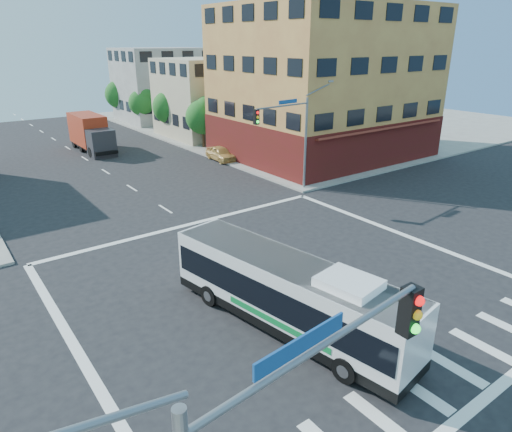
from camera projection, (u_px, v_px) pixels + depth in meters
ground at (286, 285)px, 21.67m from camera, size 120.00×120.00×0.00m
sidewalk_ne at (316, 119)px, 67.33m from camera, size 50.00×50.00×0.15m
corner_building_ne at (323, 95)px, 44.51m from camera, size 18.10×15.44×14.00m
building_east_near at (215, 97)px, 55.00m from camera, size 12.06×10.06×9.00m
building_east_far at (163, 85)px, 65.36m from camera, size 12.06×10.06×10.00m
signal_mast_ne at (290, 128)px, 32.89m from camera, size 7.91×1.13×8.07m
street_tree_a at (204, 115)px, 47.97m from camera, size 3.60×3.60×5.53m
street_tree_b at (170, 105)px, 53.93m from camera, size 3.80×3.80×5.79m
street_tree_c at (142, 101)px, 60.05m from camera, size 3.40×3.40×5.29m
street_tree_d at (120, 93)px, 65.92m from camera, size 4.00×4.00×6.03m
transit_bus at (288, 293)px, 17.92m from camera, size 4.13×11.14×3.23m
box_truck at (91, 134)px, 47.44m from camera, size 2.47×8.22×3.70m
parked_car at (221, 153)px, 44.07m from camera, size 1.85×4.09×1.36m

